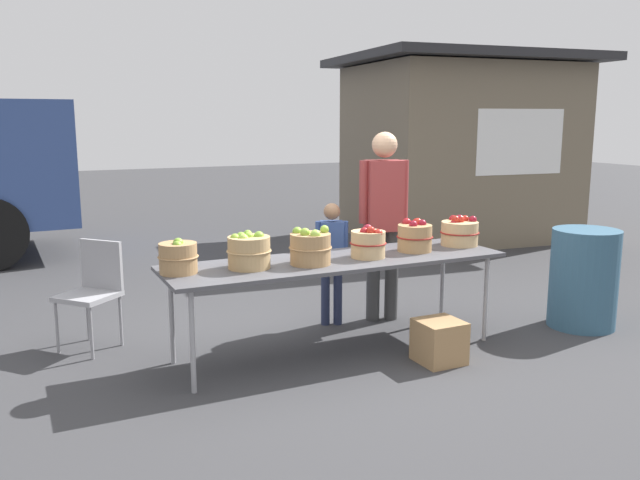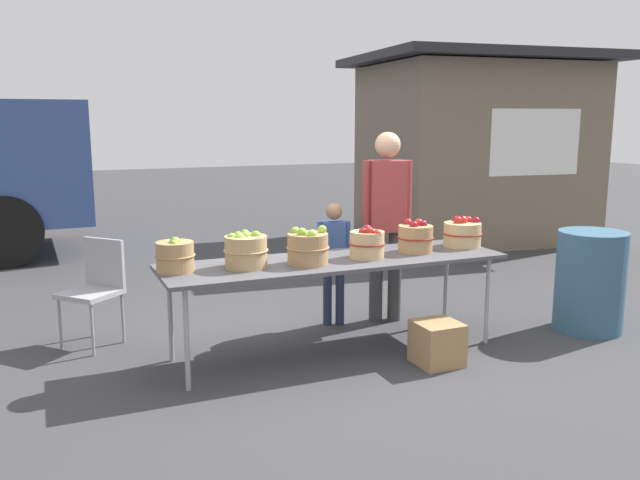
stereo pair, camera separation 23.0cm
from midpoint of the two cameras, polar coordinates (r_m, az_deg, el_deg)
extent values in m
plane|color=#38383A|center=(5.30, 2.55, -9.63)|extent=(40.00, 40.00, 0.00)
cube|color=#4C4C51|center=(5.09, 2.62, -1.84)|extent=(2.70, 0.76, 0.03)
cylinder|color=#99999E|center=(4.53, -10.05, -8.53)|extent=(0.04, 0.04, 0.72)
cylinder|color=#99999E|center=(5.58, 15.46, -5.09)|extent=(0.04, 0.04, 0.72)
cylinder|color=#99999E|center=(5.09, -11.60, -6.44)|extent=(0.04, 0.04, 0.72)
cylinder|color=#99999E|center=(6.04, 11.93, -3.74)|extent=(0.04, 0.04, 0.72)
cylinder|color=#A87F51|center=(4.74, -11.10, -1.45)|extent=(0.27, 0.27, 0.22)
torus|color=#A87F51|center=(4.74, -11.11, -1.32)|extent=(0.29, 0.29, 0.01)
sphere|color=#7AA833|center=(4.68, -11.19, -0.39)|extent=(0.07, 0.07, 0.07)
sphere|color=#9EC647|center=(4.72, -11.08, -0.28)|extent=(0.07, 0.07, 0.07)
sphere|color=#9EC647|center=(4.72, -11.16, -0.28)|extent=(0.07, 0.07, 0.07)
sphere|color=#7AA833|center=(4.71, -11.11, -0.18)|extent=(0.07, 0.07, 0.07)
cylinder|color=tan|center=(4.81, -5.08, -1.03)|extent=(0.31, 0.31, 0.23)
torus|color=tan|center=(4.80, -5.08, -0.89)|extent=(0.33, 0.33, 0.01)
sphere|color=#8CB738|center=(4.77, -6.29, 0.20)|extent=(0.07, 0.07, 0.07)
sphere|color=#7AA833|center=(4.80, -4.22, 0.35)|extent=(0.08, 0.08, 0.08)
sphere|color=#7AA833|center=(4.80, -5.75, 0.32)|extent=(0.07, 0.07, 0.07)
sphere|color=#7AA833|center=(4.84, -5.17, 0.54)|extent=(0.06, 0.06, 0.06)
sphere|color=#9EC647|center=(4.75, -5.58, 0.13)|extent=(0.08, 0.08, 0.08)
sphere|color=#8CB738|center=(4.79, -5.11, 0.32)|extent=(0.07, 0.07, 0.07)
cylinder|color=#A87F51|center=(4.90, 0.28, -0.78)|extent=(0.30, 0.30, 0.23)
torus|color=#A87F51|center=(4.89, 0.28, -0.64)|extent=(0.32, 0.32, 0.01)
sphere|color=#8CB738|center=(4.93, 1.53, 0.91)|extent=(0.07, 0.07, 0.07)
sphere|color=#9EC647|center=(4.79, 0.69, 0.46)|extent=(0.08, 0.08, 0.08)
sphere|color=#8CB738|center=(4.95, -0.81, 0.73)|extent=(0.07, 0.07, 0.07)
sphere|color=#7AA833|center=(4.92, -0.86, 0.73)|extent=(0.07, 0.07, 0.07)
sphere|color=#8CB738|center=(4.82, -0.21, 0.64)|extent=(0.07, 0.07, 0.07)
cylinder|color=tan|center=(5.14, 5.37, -0.41)|extent=(0.27, 0.27, 0.21)
torus|color=maroon|center=(5.14, 5.38, -0.30)|extent=(0.29, 0.29, 0.01)
sphere|color=maroon|center=(5.08, 5.04, 0.69)|extent=(0.07, 0.07, 0.07)
sphere|color=maroon|center=(5.13, 5.36, 0.93)|extent=(0.07, 0.07, 0.07)
sphere|color=#B22319|center=(5.06, 6.24, 0.50)|extent=(0.08, 0.08, 0.08)
sphere|color=#B22319|center=(5.06, 5.59, 0.78)|extent=(0.07, 0.07, 0.07)
cylinder|color=#A87F51|center=(5.41, 9.47, 0.10)|extent=(0.28, 0.28, 0.22)
torus|color=maroon|center=(5.41, 9.48, 0.21)|extent=(0.30, 0.30, 0.01)
sphere|color=maroon|center=(5.47, 9.68, 1.41)|extent=(0.08, 0.08, 0.08)
sphere|color=maroon|center=(5.34, 9.35, 1.26)|extent=(0.07, 0.07, 0.07)
sphere|color=maroon|center=(5.46, 8.81, 1.45)|extent=(0.08, 0.08, 0.08)
sphere|color=#B22319|center=(5.44, 9.75, 1.43)|extent=(0.08, 0.08, 0.08)
sphere|color=maroon|center=(5.41, 10.14, 1.35)|extent=(0.07, 0.07, 0.07)
cylinder|color=tan|center=(5.73, 13.36, 0.46)|extent=(0.31, 0.31, 0.20)
torus|color=maroon|center=(5.73, 13.36, 0.56)|extent=(0.33, 0.33, 0.01)
sphere|color=maroon|center=(5.82, 12.83, 1.71)|extent=(0.07, 0.07, 0.07)
sphere|color=#B22319|center=(5.68, 13.01, 1.67)|extent=(0.07, 0.07, 0.07)
sphere|color=#B22319|center=(5.79, 13.84, 1.69)|extent=(0.07, 0.07, 0.07)
sphere|color=maroon|center=(5.76, 14.48, 1.63)|extent=(0.07, 0.07, 0.07)
sphere|color=#B22319|center=(5.71, 13.39, 1.65)|extent=(0.08, 0.08, 0.08)
sphere|color=maroon|center=(5.71, 13.36, 1.68)|extent=(0.08, 0.08, 0.08)
sphere|color=maroon|center=(5.68, 12.94, 1.30)|extent=(0.07, 0.07, 0.07)
cylinder|color=#3F3F3F|center=(6.03, 7.57, -3.08)|extent=(0.12, 0.12, 0.83)
cylinder|color=#3F3F3F|center=(5.98, 5.98, -3.15)|extent=(0.12, 0.12, 0.83)
cube|color=maroon|center=(5.88, 6.93, 3.82)|extent=(0.36, 0.29, 0.63)
sphere|color=tan|center=(5.84, 7.03, 8.19)|extent=(0.23, 0.23, 0.23)
cylinder|color=maroon|center=(5.93, 8.64, 4.17)|extent=(0.09, 0.09, 0.56)
cylinder|color=maroon|center=(5.83, 5.21, 4.14)|extent=(0.09, 0.09, 0.56)
cylinder|color=#262D4C|center=(5.89, 2.86, -4.83)|extent=(0.08, 0.08, 0.54)
cylinder|color=#262D4C|center=(5.88, 1.77, -4.84)|extent=(0.08, 0.08, 0.54)
cube|color=#334C8C|center=(5.78, 2.35, -0.35)|extent=(0.24, 0.21, 0.40)
sphere|color=#936B4C|center=(5.73, 2.37, 2.48)|extent=(0.15, 0.15, 0.15)
cylinder|color=#334C8C|center=(5.78, 3.51, -0.12)|extent=(0.06, 0.06, 0.36)
cylinder|color=#334C8C|center=(5.76, 1.19, -0.14)|extent=(0.06, 0.06, 0.36)
cube|color=#334C8C|center=(9.80, -24.38, 6.24)|extent=(1.85, 2.14, 1.60)
cube|color=black|center=(9.82, -19.52, 8.45)|extent=(0.08, 1.76, 0.80)
cylinder|color=black|center=(10.82, -24.93, 2.25)|extent=(0.91, 0.30, 0.90)
cylinder|color=black|center=(8.94, -24.98, 0.69)|extent=(0.91, 0.30, 0.90)
cube|color=#726651|center=(10.43, 13.82, 7.34)|extent=(3.22, 2.68, 2.60)
cube|color=#262628|center=(10.45, 14.16, 14.92)|extent=(3.77, 3.23, 0.12)
cube|color=white|center=(9.56, 18.80, 8.03)|extent=(1.40, 0.18, 0.90)
cube|color=#99999E|center=(5.56, -18.20, -4.43)|extent=(0.56, 0.56, 0.04)
cube|color=#99999E|center=(5.64, -17.08, -1.87)|extent=(0.29, 0.32, 0.40)
cylinder|color=gray|center=(5.63, -20.53, -6.85)|extent=(0.02, 0.02, 0.42)
cylinder|color=gray|center=(5.39, -17.98, -7.43)|extent=(0.02, 0.02, 0.42)
cylinder|color=gray|center=(5.86, -18.15, -6.03)|extent=(0.02, 0.02, 0.42)
cylinder|color=gray|center=(5.63, -15.61, -6.54)|extent=(0.02, 0.02, 0.42)
cylinder|color=#335972|center=(6.20, 23.36, -3.31)|extent=(0.58, 0.58, 0.87)
cube|color=#A87F51|center=(5.09, 11.41, -8.77)|extent=(0.32, 0.32, 0.32)
camera|label=1|loc=(0.11, -88.77, 0.23)|focal=36.91mm
camera|label=2|loc=(0.11, 91.23, -0.23)|focal=36.91mm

